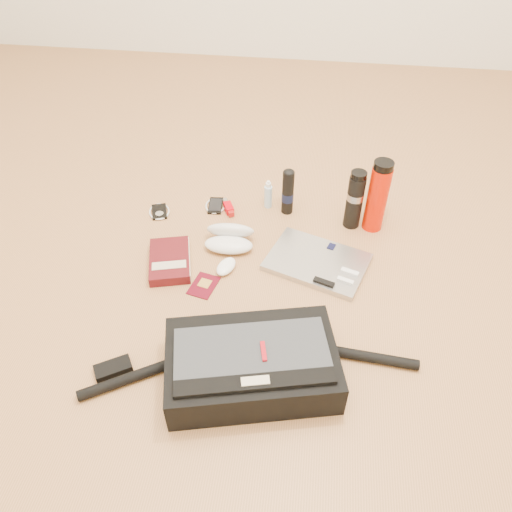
% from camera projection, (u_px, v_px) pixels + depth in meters
% --- Properties ---
extents(ground, '(4.00, 4.00, 0.00)m').
position_uv_depth(ground, '(254.00, 294.00, 1.67)').
color(ground, '#AF7949').
rests_on(ground, ground).
extents(messenger_bag, '(0.95, 0.40, 0.13)m').
position_uv_depth(messenger_bag, '(251.00, 365.00, 1.39)').
color(messenger_bag, black).
rests_on(messenger_bag, ground).
extents(laptop, '(0.40, 0.33, 0.03)m').
position_uv_depth(laptop, '(317.00, 262.00, 1.76)').
color(laptop, '#A7A7AA').
rests_on(laptop, ground).
extents(book, '(0.19, 0.24, 0.04)m').
position_uv_depth(book, '(170.00, 261.00, 1.76)').
color(book, '#460C10').
rests_on(book, ground).
extents(passport, '(0.10, 0.13, 0.01)m').
position_uv_depth(passport, '(204.00, 285.00, 1.69)').
color(passport, '#4C0412').
rests_on(passport, ground).
extents(mouse, '(0.08, 0.11, 0.03)m').
position_uv_depth(mouse, '(226.00, 266.00, 1.74)').
color(mouse, white).
rests_on(mouse, ground).
extents(sunglasses_case, '(0.18, 0.15, 0.10)m').
position_uv_depth(sunglasses_case, '(230.00, 238.00, 1.82)').
color(sunglasses_case, white).
rests_on(sunglasses_case, ground).
extents(ipod, '(0.10, 0.11, 0.01)m').
position_uv_depth(ipod, '(159.00, 212.00, 1.98)').
color(ipod, black).
rests_on(ipod, ground).
extents(phone, '(0.09, 0.11, 0.01)m').
position_uv_depth(phone, '(216.00, 206.00, 2.01)').
color(phone, black).
rests_on(phone, ground).
extents(inhaler, '(0.06, 0.10, 0.03)m').
position_uv_depth(inhaler, '(228.00, 207.00, 1.99)').
color(inhaler, '#BF000C').
rests_on(inhaler, ground).
extents(spray_bottle, '(0.04, 0.04, 0.12)m').
position_uv_depth(spray_bottle, '(268.00, 195.00, 1.98)').
color(spray_bottle, '#A9CBE6').
rests_on(spray_bottle, ground).
extents(aerosol_can, '(0.05, 0.05, 0.20)m').
position_uv_depth(aerosol_can, '(288.00, 192.00, 1.93)').
color(aerosol_can, black).
rests_on(aerosol_can, ground).
extents(thermos_black, '(0.08, 0.08, 0.24)m').
position_uv_depth(thermos_black, '(355.00, 199.00, 1.85)').
color(thermos_black, black).
rests_on(thermos_black, ground).
extents(thermos_red, '(0.09, 0.09, 0.29)m').
position_uv_depth(thermos_red, '(377.00, 196.00, 1.83)').
color(thermos_red, red).
rests_on(thermos_red, ground).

